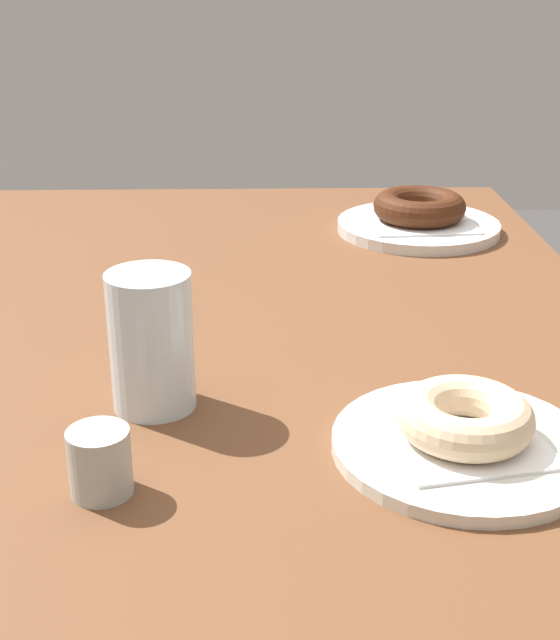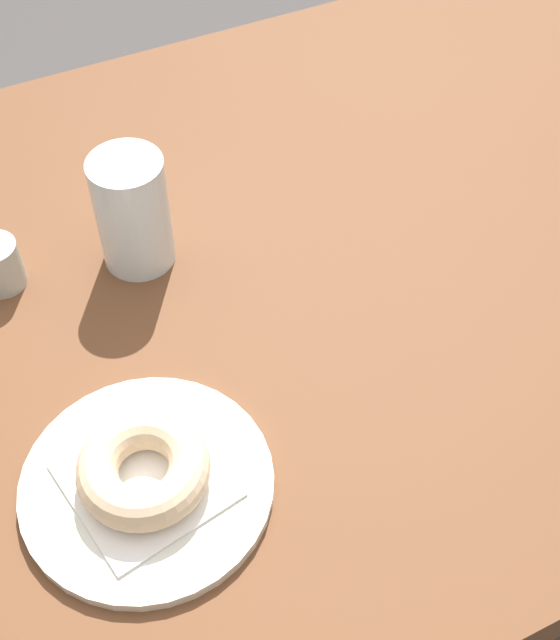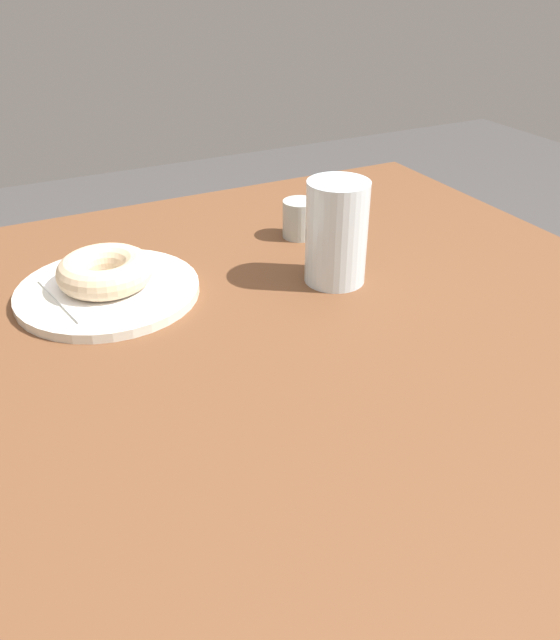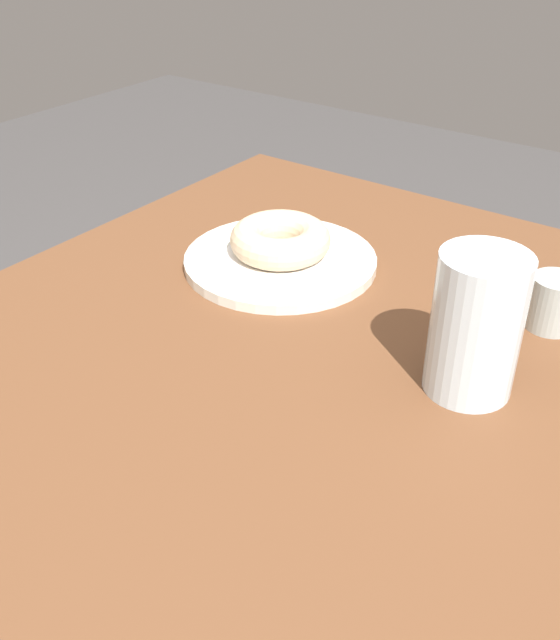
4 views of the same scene
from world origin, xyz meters
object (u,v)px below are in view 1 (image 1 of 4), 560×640
at_px(water_glass, 151,341).
at_px(sugar_jar, 100,462).
at_px(donut_chocolate_ring, 419,206).
at_px(plate_chocolate_ring, 418,227).
at_px(plate_sugar_ring, 463,445).
at_px(donut_sugar_ring, 465,417).

xyz_separation_m(water_glass, sugar_jar, (0.13, -0.02, -0.04)).
height_order(donut_chocolate_ring, sugar_jar, donut_chocolate_ring).
bearing_deg(plate_chocolate_ring, donut_chocolate_ring, 0.00).
xyz_separation_m(plate_sugar_ring, water_glass, (-0.08, -0.25, 0.06)).
bearing_deg(plate_chocolate_ring, plate_sugar_ring, -6.44).
distance_m(plate_chocolate_ring, donut_chocolate_ring, 0.03).
bearing_deg(plate_sugar_ring, sugar_jar, -79.78).
distance_m(plate_sugar_ring, plate_chocolate_ring, 0.59).
distance_m(plate_chocolate_ring, water_glass, 0.60).
height_order(donut_sugar_ring, sugar_jar, sugar_jar).
distance_m(plate_sugar_ring, sugar_jar, 0.28).
height_order(plate_sugar_ring, donut_sugar_ring, donut_sugar_ring).
bearing_deg(water_glass, plate_sugar_ring, 71.58).
bearing_deg(sugar_jar, donut_sugar_ring, 100.22).
bearing_deg(donut_sugar_ring, sugar_jar, -79.78).
bearing_deg(sugar_jar, donut_chocolate_ring, 151.95).
height_order(plate_chocolate_ring, sugar_jar, sugar_jar).
bearing_deg(plate_sugar_ring, donut_chocolate_ring, 173.56).
height_order(plate_sugar_ring, plate_chocolate_ring, plate_chocolate_ring).
relative_size(plate_sugar_ring, donut_chocolate_ring, 1.59).
bearing_deg(water_glass, plate_chocolate_ring, 148.01).
distance_m(plate_sugar_ring, donut_chocolate_ring, 0.59).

